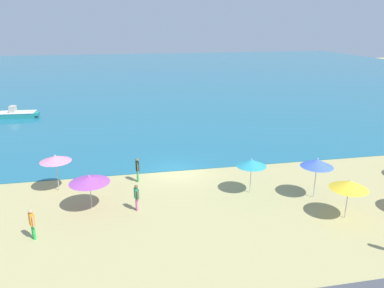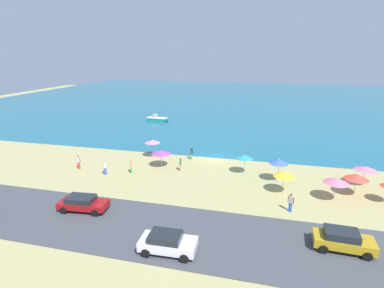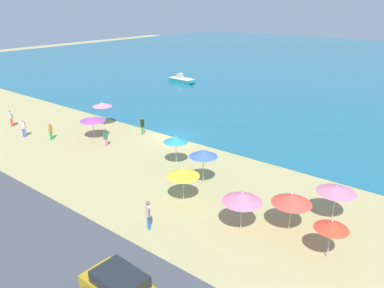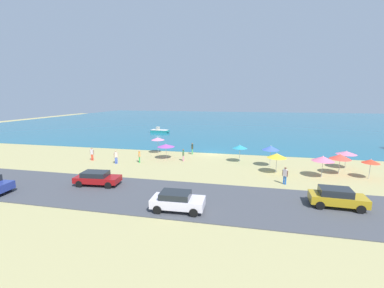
{
  "view_description": "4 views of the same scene",
  "coord_description": "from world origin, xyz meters",
  "px_view_note": "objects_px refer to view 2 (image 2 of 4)",
  "views": [
    {
      "loc": [
        -3.8,
        -25.69,
        10.62
      ],
      "look_at": [
        1.24,
        -0.4,
        2.19
      ],
      "focal_mm": 35.0,
      "sensor_mm": 36.0,
      "label": 1
    },
    {
      "loc": [
        6.21,
        -37.42,
        13.38
      ],
      "look_at": [
        -2.89,
        -0.76,
        1.95
      ],
      "focal_mm": 28.0,
      "sensor_mm": 36.0,
      "label": 2
    },
    {
      "loc": [
        22.14,
        -25.2,
        12.19
      ],
      "look_at": [
        4.35,
        -2.66,
        1.13
      ],
      "focal_mm": 35.0,
      "sensor_mm": 36.0,
      "label": 3
    },
    {
      "loc": [
        5.23,
        -37.92,
        8.49
      ],
      "look_at": [
        -2.48,
        -3.0,
        1.88
      ],
      "focal_mm": 24.0,
      "sensor_mm": 36.0,
      "label": 4
    }
  ],
  "objects_px": {
    "beach_umbrella_8": "(284,174)",
    "bather_4": "(78,161)",
    "bather_2": "(291,201)",
    "bather_3": "(192,153)",
    "parked_car_1": "(343,240)",
    "beach_umbrella_4": "(245,157)",
    "skiff_nearshore": "(157,119)",
    "bather_0": "(131,166)",
    "parked_car_2": "(83,203)",
    "parked_car_4": "(168,242)",
    "beach_umbrella_3": "(357,177)",
    "beach_umbrella_0": "(161,152)",
    "beach_umbrella_7": "(279,161)",
    "beach_umbrella_2": "(336,180)",
    "beach_umbrella_6": "(152,141)",
    "beach_umbrella_1": "(366,168)",
    "bather_5": "(180,164)",
    "bather_1": "(105,167)"
  },
  "relations": [
    {
      "from": "beach_umbrella_8",
      "to": "skiff_nearshore",
      "type": "distance_m",
      "value": 37.3
    },
    {
      "from": "beach_umbrella_0",
      "to": "beach_umbrella_3",
      "type": "xyz_separation_m",
      "value": [
        21.0,
        -2.77,
        0.13
      ]
    },
    {
      "from": "beach_umbrella_0",
      "to": "beach_umbrella_2",
      "type": "relative_size",
      "value": 1.0
    },
    {
      "from": "bather_0",
      "to": "parked_car_4",
      "type": "xyz_separation_m",
      "value": [
        8.73,
        -12.83,
        -0.12
      ]
    },
    {
      "from": "parked_car_1",
      "to": "skiff_nearshore",
      "type": "height_order",
      "value": "parked_car_1"
    },
    {
      "from": "beach_umbrella_7",
      "to": "bather_5",
      "type": "height_order",
      "value": "beach_umbrella_7"
    },
    {
      "from": "beach_umbrella_6",
      "to": "bather_3",
      "type": "height_order",
      "value": "beach_umbrella_6"
    },
    {
      "from": "beach_umbrella_4",
      "to": "skiff_nearshore",
      "type": "distance_m",
      "value": 31.42
    },
    {
      "from": "bather_2",
      "to": "bather_3",
      "type": "relative_size",
      "value": 1.02
    },
    {
      "from": "beach_umbrella_3",
      "to": "beach_umbrella_7",
      "type": "relative_size",
      "value": 0.88
    },
    {
      "from": "bather_2",
      "to": "parked_car_1",
      "type": "height_order",
      "value": "bather_2"
    },
    {
      "from": "beach_umbrella_2",
      "to": "parked_car_2",
      "type": "bearing_deg",
      "value": -161.23
    },
    {
      "from": "beach_umbrella_4",
      "to": "skiff_nearshore",
      "type": "relative_size",
      "value": 0.52
    },
    {
      "from": "bather_3",
      "to": "bather_5",
      "type": "xyz_separation_m",
      "value": [
        -0.3,
        -4.22,
        -0.05
      ]
    },
    {
      "from": "bather_3",
      "to": "parked_car_2",
      "type": "relative_size",
      "value": 0.39
    },
    {
      "from": "parked_car_4",
      "to": "beach_umbrella_0",
      "type": "bearing_deg",
      "value": 111.0
    },
    {
      "from": "bather_5",
      "to": "parked_car_1",
      "type": "distance_m",
      "value": 19.2
    },
    {
      "from": "parked_car_2",
      "to": "parked_car_4",
      "type": "distance_m",
      "value": 9.84
    },
    {
      "from": "beach_umbrella_0",
      "to": "bather_0",
      "type": "relative_size",
      "value": 1.42
    },
    {
      "from": "beach_umbrella_2",
      "to": "bather_5",
      "type": "height_order",
      "value": "beach_umbrella_2"
    },
    {
      "from": "beach_umbrella_0",
      "to": "beach_umbrella_2",
      "type": "height_order",
      "value": "beach_umbrella_2"
    },
    {
      "from": "beach_umbrella_3",
      "to": "skiff_nearshore",
      "type": "distance_m",
      "value": 41.18
    },
    {
      "from": "beach_umbrella_2",
      "to": "beach_umbrella_6",
      "type": "relative_size",
      "value": 0.95
    },
    {
      "from": "bather_0",
      "to": "skiff_nearshore",
      "type": "relative_size",
      "value": 0.37
    },
    {
      "from": "beach_umbrella_1",
      "to": "beach_umbrella_7",
      "type": "xyz_separation_m",
      "value": [
        -8.77,
        -1.2,
        0.43
      ]
    },
    {
      "from": "bather_2",
      "to": "bather_5",
      "type": "height_order",
      "value": "bather_2"
    },
    {
      "from": "beach_umbrella_7",
      "to": "bather_1",
      "type": "distance_m",
      "value": 19.44
    },
    {
      "from": "bather_2",
      "to": "parked_car_2",
      "type": "bearing_deg",
      "value": -166.47
    },
    {
      "from": "beach_umbrella_3",
      "to": "bather_5",
      "type": "bearing_deg",
      "value": 173.67
    },
    {
      "from": "beach_umbrella_8",
      "to": "bather_0",
      "type": "bearing_deg",
      "value": 176.13
    },
    {
      "from": "parked_car_2",
      "to": "bather_1",
      "type": "bearing_deg",
      "value": 106.39
    },
    {
      "from": "beach_umbrella_7",
      "to": "parked_car_2",
      "type": "height_order",
      "value": "beach_umbrella_7"
    },
    {
      "from": "beach_umbrella_3",
      "to": "beach_umbrella_0",
      "type": "bearing_deg",
      "value": 172.47
    },
    {
      "from": "beach_umbrella_1",
      "to": "bather_0",
      "type": "height_order",
      "value": "beach_umbrella_1"
    },
    {
      "from": "beach_umbrella_3",
      "to": "skiff_nearshore",
      "type": "relative_size",
      "value": 0.51
    },
    {
      "from": "beach_umbrella_1",
      "to": "beach_umbrella_2",
      "type": "distance_m",
      "value": 5.77
    },
    {
      "from": "beach_umbrella_4",
      "to": "parked_car_2",
      "type": "bearing_deg",
      "value": -137.26
    },
    {
      "from": "beach_umbrella_7",
      "to": "parked_car_1",
      "type": "distance_m",
      "value": 12.03
    },
    {
      "from": "beach_umbrella_0",
      "to": "parked_car_2",
      "type": "height_order",
      "value": "beach_umbrella_0"
    },
    {
      "from": "bather_4",
      "to": "skiff_nearshore",
      "type": "bearing_deg",
      "value": 90.51
    },
    {
      "from": "beach_umbrella_2",
      "to": "bather_0",
      "type": "distance_m",
      "value": 21.65
    },
    {
      "from": "beach_umbrella_7",
      "to": "bather_4",
      "type": "distance_m",
      "value": 23.33
    },
    {
      "from": "parked_car_2",
      "to": "skiff_nearshore",
      "type": "relative_size",
      "value": 0.96
    },
    {
      "from": "beach_umbrella_4",
      "to": "bather_4",
      "type": "bearing_deg",
      "value": -170.33
    },
    {
      "from": "beach_umbrella_8",
      "to": "bather_4",
      "type": "distance_m",
      "value": 23.71
    },
    {
      "from": "beach_umbrella_3",
      "to": "bather_3",
      "type": "bearing_deg",
      "value": 160.89
    },
    {
      "from": "beach_umbrella_3",
      "to": "bather_2",
      "type": "relative_size",
      "value": 1.33
    },
    {
      "from": "beach_umbrella_1",
      "to": "beach_umbrella_2",
      "type": "height_order",
      "value": "beach_umbrella_2"
    },
    {
      "from": "bather_0",
      "to": "bather_3",
      "type": "relative_size",
      "value": 0.97
    },
    {
      "from": "bather_3",
      "to": "beach_umbrella_6",
      "type": "bearing_deg",
      "value": -174.96
    }
  ]
}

